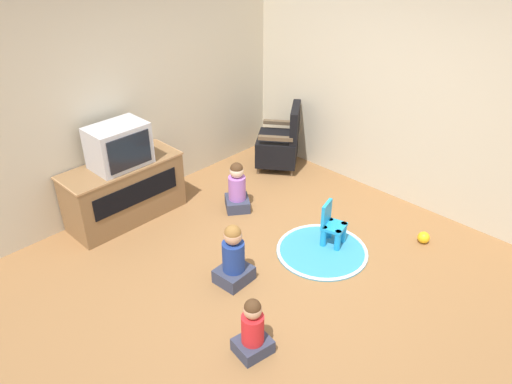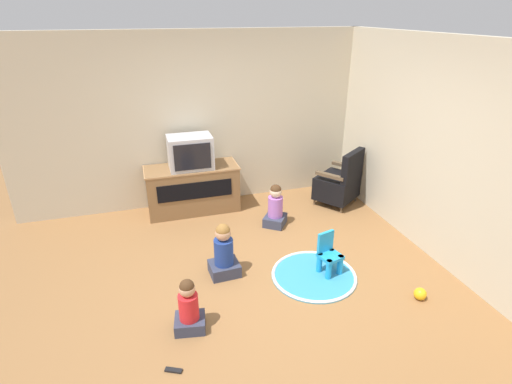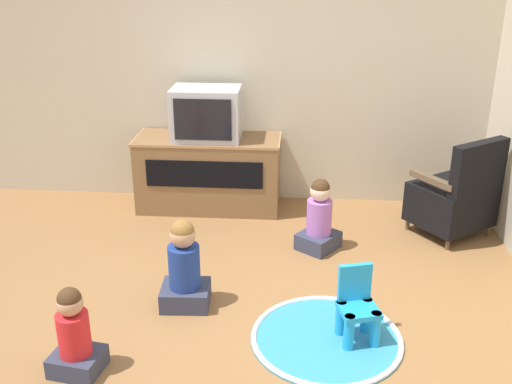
{
  "view_description": "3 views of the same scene",
  "coord_description": "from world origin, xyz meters",
  "px_view_note": "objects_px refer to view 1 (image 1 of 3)",
  "views": [
    {
      "loc": [
        -2.98,
        -2.63,
        3.32
      ],
      "look_at": [
        0.28,
        0.54,
        0.61
      ],
      "focal_mm": 35.0,
      "sensor_mm": 36.0,
      "label": 1
    },
    {
      "loc": [
        -1.14,
        -3.6,
        2.82
      ],
      "look_at": [
        0.11,
        0.56,
        0.83
      ],
      "focal_mm": 28.0,
      "sensor_mm": 36.0,
      "label": 2
    },
    {
      "loc": [
        0.4,
        -3.41,
        2.35
      ],
      "look_at": [
        0.09,
        0.63,
        0.71
      ],
      "focal_mm": 42.0,
      "sensor_mm": 36.0,
      "label": 3
    }
  ],
  "objects_px": {
    "black_armchair": "(280,144)",
    "yellow_kid_chair": "(332,228)",
    "child_watching_left": "(253,330)",
    "child_watching_right": "(233,258)",
    "toy_ball": "(424,237)",
    "television": "(119,146)",
    "tv_cabinet": "(124,190)",
    "child_watching_center": "(237,189)"
  },
  "relations": [
    {
      "from": "child_watching_left",
      "to": "child_watching_center",
      "type": "height_order",
      "value": "child_watching_center"
    },
    {
      "from": "television",
      "to": "yellow_kid_chair",
      "type": "height_order",
      "value": "television"
    },
    {
      "from": "child_watching_left",
      "to": "tv_cabinet",
      "type": "bearing_deg",
      "value": 90.1
    },
    {
      "from": "child_watching_right",
      "to": "toy_ball",
      "type": "xyz_separation_m",
      "value": [
        1.9,
        -1.04,
        -0.22
      ]
    },
    {
      "from": "tv_cabinet",
      "to": "toy_ball",
      "type": "bearing_deg",
      "value": -54.49
    },
    {
      "from": "child_watching_left",
      "to": "child_watching_center",
      "type": "relative_size",
      "value": 0.91
    },
    {
      "from": "child_watching_left",
      "to": "toy_ball",
      "type": "height_order",
      "value": "child_watching_left"
    },
    {
      "from": "tv_cabinet",
      "to": "yellow_kid_chair",
      "type": "xyz_separation_m",
      "value": [
        1.26,
        -2.06,
        -0.16
      ]
    },
    {
      "from": "television",
      "to": "child_watching_left",
      "type": "xyz_separation_m",
      "value": [
        -0.42,
        -2.48,
        -0.7
      ]
    },
    {
      "from": "black_armchair",
      "to": "yellow_kid_chair",
      "type": "bearing_deg",
      "value": 23.18
    },
    {
      "from": "child_watching_right",
      "to": "toy_ball",
      "type": "distance_m",
      "value": 2.18
    },
    {
      "from": "child_watching_left",
      "to": "television",
      "type": "bearing_deg",
      "value": 89.98
    },
    {
      "from": "television",
      "to": "tv_cabinet",
      "type": "bearing_deg",
      "value": 90.0
    },
    {
      "from": "television",
      "to": "child_watching_right",
      "type": "height_order",
      "value": "television"
    },
    {
      "from": "yellow_kid_chair",
      "to": "toy_ball",
      "type": "relative_size",
      "value": 3.8
    },
    {
      "from": "toy_ball",
      "to": "child_watching_center",
      "type": "bearing_deg",
      "value": 115.44
    },
    {
      "from": "child_watching_center",
      "to": "child_watching_right",
      "type": "relative_size",
      "value": 0.95
    },
    {
      "from": "black_armchair",
      "to": "child_watching_left",
      "type": "distance_m",
      "value": 3.37
    },
    {
      "from": "black_armchair",
      "to": "child_watching_left",
      "type": "bearing_deg",
      "value": 1.95
    },
    {
      "from": "yellow_kid_chair",
      "to": "black_armchair",
      "type": "bearing_deg",
      "value": 43.71
    },
    {
      "from": "yellow_kid_chair",
      "to": "child_watching_left",
      "type": "height_order",
      "value": "child_watching_left"
    },
    {
      "from": "television",
      "to": "child_watching_center",
      "type": "xyz_separation_m",
      "value": [
        1.05,
        -0.77,
        -0.68
      ]
    },
    {
      "from": "tv_cabinet",
      "to": "toy_ball",
      "type": "xyz_separation_m",
      "value": [
        1.99,
        -2.79,
        -0.3
      ]
    },
    {
      "from": "child_watching_center",
      "to": "toy_ball",
      "type": "distance_m",
      "value": 2.21
    },
    {
      "from": "tv_cabinet",
      "to": "child_watching_right",
      "type": "bearing_deg",
      "value": -87.08
    },
    {
      "from": "child_watching_left",
      "to": "child_watching_center",
      "type": "distance_m",
      "value": 2.25
    },
    {
      "from": "black_armchair",
      "to": "toy_ball",
      "type": "distance_m",
      "value": 2.38
    },
    {
      "from": "television",
      "to": "yellow_kid_chair",
      "type": "relative_size",
      "value": 1.25
    },
    {
      "from": "television",
      "to": "child_watching_left",
      "type": "bearing_deg",
      "value": -99.67
    },
    {
      "from": "tv_cabinet",
      "to": "yellow_kid_chair",
      "type": "bearing_deg",
      "value": -58.52
    },
    {
      "from": "tv_cabinet",
      "to": "child_watching_right",
      "type": "xyz_separation_m",
      "value": [
        0.09,
        -1.75,
        -0.08
      ]
    },
    {
      "from": "tv_cabinet",
      "to": "black_armchair",
      "type": "xyz_separation_m",
      "value": [
        2.23,
        -0.44,
        -0.01
      ]
    },
    {
      "from": "television",
      "to": "child_watching_left",
      "type": "relative_size",
      "value": 1.1
    },
    {
      "from": "child_watching_left",
      "to": "child_watching_right",
      "type": "xyz_separation_m",
      "value": [
        0.51,
        0.76,
        0.04
      ]
    },
    {
      "from": "toy_ball",
      "to": "television",
      "type": "bearing_deg",
      "value": 125.82
    },
    {
      "from": "black_armchair",
      "to": "child_watching_left",
      "type": "xyz_separation_m",
      "value": [
        -2.65,
        -2.07,
        -0.11
      ]
    },
    {
      "from": "yellow_kid_chair",
      "to": "child_watching_right",
      "type": "xyz_separation_m",
      "value": [
        -1.17,
        0.32,
        0.08
      ]
    },
    {
      "from": "tv_cabinet",
      "to": "child_watching_center",
      "type": "height_order",
      "value": "tv_cabinet"
    },
    {
      "from": "television",
      "to": "child_watching_right",
      "type": "xyz_separation_m",
      "value": [
        0.09,
        -1.71,
        -0.66
      ]
    },
    {
      "from": "yellow_kid_chair",
      "to": "child_watching_center",
      "type": "bearing_deg",
      "value": 84.31
    },
    {
      "from": "tv_cabinet",
      "to": "child_watching_left",
      "type": "distance_m",
      "value": 2.55
    },
    {
      "from": "black_armchair",
      "to": "yellow_kid_chair",
      "type": "height_order",
      "value": "black_armchair"
    }
  ]
}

